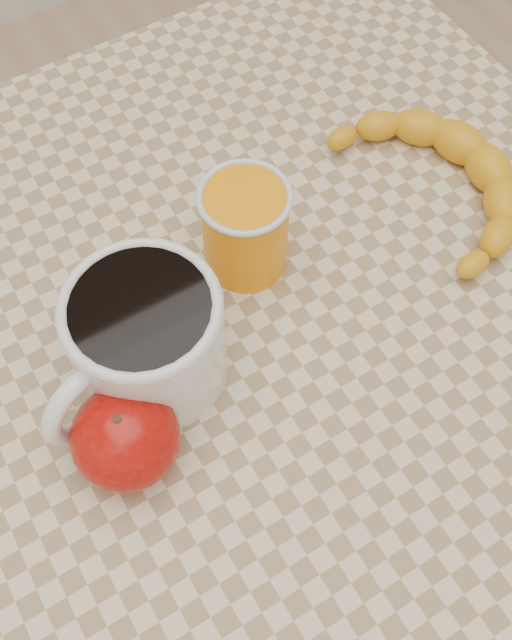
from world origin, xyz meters
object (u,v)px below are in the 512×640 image
coffee_mug (144,338)px  apple (125,437)px  table (256,373)px  orange_juice_glass (245,228)px  banana (439,181)px

coffee_mug → apple: bearing=-129.8°
table → coffee_mug: coffee_mug is taller
orange_juice_glass → banana: (0.19, -0.03, -0.03)m
table → coffee_mug: 0.17m
coffee_mug → apple: size_ratio=1.80×
table → orange_juice_glass: 0.15m
table → coffee_mug: (-0.09, 0.01, 0.14)m
orange_juice_glass → banana: orange_juice_glass is taller
table → orange_juice_glass: size_ratio=8.63×
apple → banana: size_ratio=0.39×
table → apple: apple is taller
orange_juice_glass → apple: bearing=-146.8°
table → banana: 0.25m
banana → orange_juice_glass: bearing=177.0°
table → orange_juice_glass: bearing=65.7°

